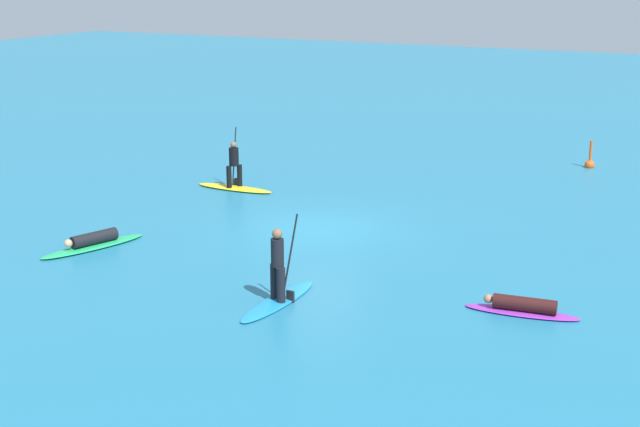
{
  "coord_description": "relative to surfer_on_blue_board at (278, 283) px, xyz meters",
  "views": [
    {
      "loc": [
        11.63,
        -22.96,
        7.82
      ],
      "look_at": [
        0.0,
        0.0,
        0.5
      ],
      "focal_mm": 49.77,
      "sensor_mm": 36.0,
      "label": 1
    }
  ],
  "objects": [
    {
      "name": "ground_plane",
      "position": [
        -1.82,
        5.79,
        -0.5
      ],
      "size": [
        120.0,
        120.0,
        0.0
      ],
      "primitive_type": "plane",
      "color": "teal",
      "rests_on": "ground"
    },
    {
      "name": "surfer_on_blue_board",
      "position": [
        0.0,
        0.0,
        0.0
      ],
      "size": [
        0.87,
        3.12,
        2.25
      ],
      "rotation": [
        0.0,
        0.0,
        1.54
      ],
      "color": "#1E8CD1",
      "rests_on": "ground_plane"
    },
    {
      "name": "surfer_on_green_board",
      "position": [
        -6.74,
        1.25,
        -0.34
      ],
      "size": [
        1.66,
        3.27,
        0.46
      ],
      "rotation": [
        0.0,
        0.0,
        4.38
      ],
      "color": "#23B266",
      "rests_on": "ground_plane"
    },
    {
      "name": "surfer_on_purple_board",
      "position": [
        5.37,
        1.92,
        -0.34
      ],
      "size": [
        2.68,
        0.89,
        0.41
      ],
      "rotation": [
        0.0,
        0.0,
        3.26
      ],
      "color": "purple",
      "rests_on": "ground_plane"
    },
    {
      "name": "surfer_on_yellow_board",
      "position": [
        -6.76,
        8.8,
        -0.09
      ],
      "size": [
        3.0,
        0.8,
        2.18
      ],
      "rotation": [
        0.0,
        0.0,
        3.15
      ],
      "color": "yellow",
      "rests_on": "ground_plane"
    },
    {
      "name": "marker_buoy",
      "position": [
        3.88,
        18.12,
        -0.33
      ],
      "size": [
        0.39,
        0.39,
        1.17
      ],
      "color": "#E55119",
      "rests_on": "ground_plane"
    }
  ]
}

